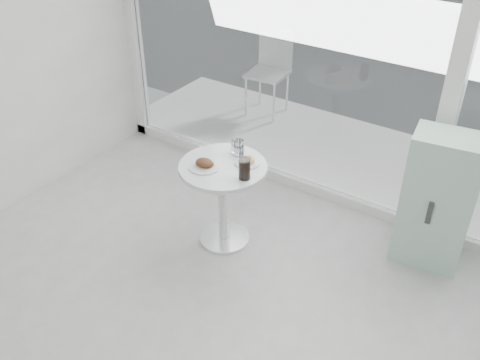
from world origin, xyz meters
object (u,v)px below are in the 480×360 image
Objects in this scene: water_tumbler_b at (239,148)px; plate_fritter at (205,164)px; plate_donut at (247,161)px; cola_glass at (245,169)px; main_table at (223,188)px; patio_chair at (271,66)px; water_tumbler_a at (235,147)px; mint_cabinet at (437,201)px.

plate_fritter is at bearing -109.92° from water_tumbler_b.
plate_donut is 0.23m from cola_glass.
patio_chair is (-0.95, 2.33, 0.08)m from main_table.
water_tumbler_a is (-0.18, 0.09, 0.03)m from plate_donut.
plate_donut is 0.16m from water_tumbler_b.
main_table is 0.40m from cola_glass.
plate_fritter is 1.44× the size of cola_glass.
water_tumbler_a is 0.67× the size of cola_glass.
main_table is at bearing -137.28° from plate_donut.
plate_donut is 1.58× the size of water_tumbler_b.
cola_glass is (0.24, -0.28, 0.03)m from water_tumbler_b.
mint_cabinet is 1.13× the size of patio_chair.
mint_cabinet is 6.68× the size of cola_glass.
mint_cabinet reaches higher than patio_chair.
plate_donut is at bearing -68.32° from patio_chair.
patio_chair reaches higher than plate_donut.
patio_chair reaches higher than main_table.
mint_cabinet is 8.90× the size of water_tumbler_b.
water_tumbler_b is at bearing -168.33° from mint_cabinet.
mint_cabinet is (1.53, 0.76, 0.03)m from main_table.
plate_fritter is at bearing -160.22° from mint_cabinet.
plate_donut is (0.15, 0.14, 0.24)m from main_table.
cola_glass reaches higher than water_tumbler_b.
mint_cabinet is 5.64× the size of plate_donut.
mint_cabinet reaches higher than water_tumbler_a.
water_tumbler_b is 0.75× the size of cola_glass.
mint_cabinet is at bearing 24.09° from plate_donut.
plate_donut is 1.77× the size of water_tumbler_a.
main_table is at bearing 45.43° from plate_fritter.
water_tumbler_b is at bearing 130.65° from cola_glass.
plate_donut is (-1.39, -0.62, 0.21)m from mint_cabinet.
water_tumbler_b reaches higher than water_tumbler_a.
main_table is at bearing -93.39° from water_tumbler_b.
mint_cabinet is at bearing 32.46° from cola_glass.
patio_chair is 4.08× the size of plate_fritter.
main_table is at bearing -81.47° from water_tumbler_a.
cola_glass is (0.25, -0.06, 0.30)m from main_table.
main_table is 2.52m from patio_chair.
mint_cabinet reaches higher than plate_fritter.
mint_cabinet reaches higher than water_tumbler_b.
cola_glass is (0.28, -0.29, 0.03)m from water_tumbler_a.
plate_fritter is (-0.10, -0.10, 0.25)m from main_table.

